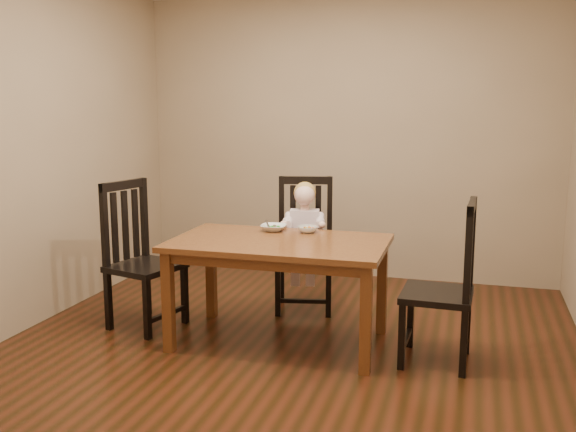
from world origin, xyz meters
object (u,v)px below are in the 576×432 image
(dining_table, at_px, (279,252))
(toddler, at_px, (304,232))
(chair_child, at_px, (305,246))
(bowl_veg, at_px, (308,229))
(bowl_peas, at_px, (274,228))
(chair_left, at_px, (140,258))
(chair_right, at_px, (446,286))

(dining_table, relative_size, toddler, 2.78)
(chair_child, xyz_separation_m, bowl_veg, (0.16, -0.51, 0.25))
(bowl_peas, bearing_deg, chair_left, -165.63)
(chair_left, xyz_separation_m, chair_right, (2.26, -0.09, -0.01))
(bowl_veg, bearing_deg, chair_right, -19.14)
(chair_left, distance_m, toddler, 1.32)
(dining_table, distance_m, toddler, 0.77)
(chair_right, relative_size, bowl_veg, 7.26)
(chair_right, xyz_separation_m, toddler, (-1.16, 0.81, 0.13))
(bowl_peas, xyz_separation_m, bowl_veg, (0.26, 0.01, -0.00))
(chair_left, xyz_separation_m, bowl_veg, (1.24, 0.26, 0.24))
(dining_table, relative_size, bowl_peas, 7.79)
(chair_left, relative_size, toddler, 2.06)
(chair_child, distance_m, bowl_veg, 0.59)
(chair_child, height_order, chair_right, same)
(chair_left, height_order, toddler, chair_left)
(dining_table, distance_m, bowl_veg, 0.35)
(chair_child, bearing_deg, bowl_peas, 66.67)
(chair_right, xyz_separation_m, bowl_peas, (-1.28, 0.34, 0.25))
(chair_left, relative_size, bowl_peas, 5.78)
(chair_left, bearing_deg, bowl_peas, 119.34)
(chair_child, height_order, toddler, chair_child)
(chair_child, xyz_separation_m, chair_right, (1.17, -0.86, 0.00))
(bowl_veg, bearing_deg, toddler, 107.48)
(toddler, height_order, bowl_veg, toddler)
(bowl_peas, bearing_deg, bowl_veg, 2.74)
(chair_right, bearing_deg, bowl_peas, 77.32)
(toddler, relative_size, bowl_peas, 2.81)
(chair_right, height_order, bowl_peas, chair_right)
(dining_table, relative_size, chair_right, 1.38)
(chair_right, distance_m, bowl_veg, 1.11)
(dining_table, distance_m, chair_right, 1.15)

